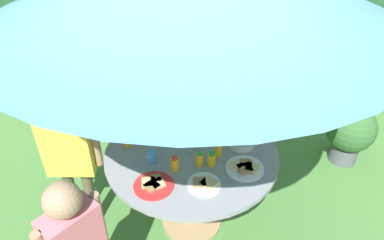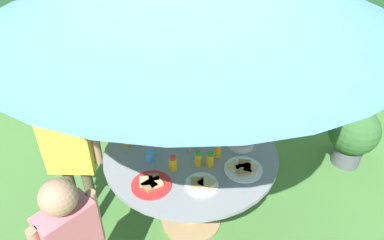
{
  "view_description": "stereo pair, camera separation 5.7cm",
  "coord_description": "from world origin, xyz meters",
  "px_view_note": "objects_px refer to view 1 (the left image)",
  "views": [
    {
      "loc": [
        0.42,
        -1.82,
        2.27
      ],
      "look_at": [
        -0.04,
        0.18,
        0.85
      ],
      "focal_mm": 33.02,
      "sensor_mm": 36.0,
      "label": 1
    },
    {
      "loc": [
        0.48,
        -1.81,
        2.27
      ],
      "look_at": [
        -0.04,
        0.18,
        0.85
      ],
      "focal_mm": 33.02,
      "sensor_mm": 36.0,
      "label": 2
    }
  ],
  "objects_px": {
    "child_in_grey_shirt": "(138,99)",
    "juice_bottle_far_left": "(128,139)",
    "plate_center_front": "(153,185)",
    "juice_bottle_near_left": "(169,113)",
    "juice_bottle_mid_left": "(200,159)",
    "child_in_yellow_shirt": "(68,142)",
    "cup_near": "(152,157)",
    "juice_bottle_spot_b": "(219,149)",
    "juice_bottle_spot_a": "(212,159)",
    "child_in_pink_shirt": "(74,240)",
    "plate_near_right": "(204,184)",
    "garden_table": "(192,167)",
    "juice_bottle_mid_right": "(175,164)",
    "plate_front_edge": "(166,137)",
    "plate_center_back": "(245,168)",
    "snack_bowl": "(242,140)",
    "dome_tent": "(164,23)",
    "plate_back_edge": "(209,129)",
    "child_in_white_shirt": "(235,94)",
    "potted_plant": "(350,131)",
    "juice_bottle_far_right": "(188,113)",
    "wooden_chair": "(146,87)"
  },
  "relations": [
    {
      "from": "juice_bottle_spot_a",
      "to": "child_in_pink_shirt",
      "type": "bearing_deg",
      "value": -129.78
    },
    {
      "from": "plate_center_front",
      "to": "plate_back_edge",
      "type": "relative_size",
      "value": 1.16
    },
    {
      "from": "child_in_grey_shirt",
      "to": "juice_bottle_far_right",
      "type": "xyz_separation_m",
      "value": [
        0.49,
        -0.21,
        0.06
      ]
    },
    {
      "from": "child_in_pink_shirt",
      "to": "plate_near_right",
      "type": "distance_m",
      "value": 0.79
    },
    {
      "from": "juice_bottle_spot_a",
      "to": "cup_near",
      "type": "relative_size",
      "value": 1.45
    },
    {
      "from": "snack_bowl",
      "to": "juice_bottle_mid_right",
      "type": "distance_m",
      "value": 0.52
    },
    {
      "from": "plate_near_right",
      "to": "child_in_grey_shirt",
      "type": "bearing_deg",
      "value": 130.34
    },
    {
      "from": "juice_bottle_mid_left",
      "to": "wooden_chair",
      "type": "bearing_deg",
      "value": 123.09
    },
    {
      "from": "juice_bottle_mid_left",
      "to": "potted_plant",
      "type": "bearing_deg",
      "value": 45.26
    },
    {
      "from": "potted_plant",
      "to": "plate_near_right",
      "type": "height_order",
      "value": "plate_near_right"
    },
    {
      "from": "child_in_yellow_shirt",
      "to": "juice_bottle_mid_right",
      "type": "distance_m",
      "value": 0.75
    },
    {
      "from": "child_in_white_shirt",
      "to": "plate_center_back",
      "type": "height_order",
      "value": "child_in_white_shirt"
    },
    {
      "from": "plate_front_edge",
      "to": "juice_bottle_spot_b",
      "type": "bearing_deg",
      "value": -15.6
    },
    {
      "from": "plate_back_edge",
      "to": "dome_tent",
      "type": "bearing_deg",
      "value": 115.33
    },
    {
      "from": "dome_tent",
      "to": "plate_center_front",
      "type": "distance_m",
      "value": 2.78
    },
    {
      "from": "garden_table",
      "to": "plate_back_edge",
      "type": "distance_m",
      "value": 0.32
    },
    {
      "from": "child_in_white_shirt",
      "to": "child_in_grey_shirt",
      "type": "height_order",
      "value": "child_in_grey_shirt"
    },
    {
      "from": "child_in_grey_shirt",
      "to": "juice_bottle_far_left",
      "type": "bearing_deg",
      "value": -31.5
    },
    {
      "from": "plate_near_right",
      "to": "juice_bottle_mid_right",
      "type": "xyz_separation_m",
      "value": [
        -0.21,
        0.1,
        0.04
      ]
    },
    {
      "from": "dome_tent",
      "to": "juice_bottle_spot_b",
      "type": "distance_m",
      "value": 2.55
    },
    {
      "from": "juice_bottle_spot_a",
      "to": "juice_bottle_far_left",
      "type": "bearing_deg",
      "value": 173.15
    },
    {
      "from": "plate_front_edge",
      "to": "cup_near",
      "type": "distance_m",
      "value": 0.27
    },
    {
      "from": "plate_front_edge",
      "to": "juice_bottle_near_left",
      "type": "bearing_deg",
      "value": 100.94
    },
    {
      "from": "juice_bottle_near_left",
      "to": "juice_bottle_spot_b",
      "type": "height_order",
      "value": "juice_bottle_spot_b"
    },
    {
      "from": "wooden_chair",
      "to": "cup_near",
      "type": "bearing_deg",
      "value": -102.0
    },
    {
      "from": "plate_front_edge",
      "to": "child_in_yellow_shirt",
      "type": "bearing_deg",
      "value": -154.58
    },
    {
      "from": "cup_near",
      "to": "dome_tent",
      "type": "bearing_deg",
      "value": 105.0
    },
    {
      "from": "garden_table",
      "to": "juice_bottle_mid_right",
      "type": "xyz_separation_m",
      "value": [
        -0.06,
        -0.21,
        0.2
      ]
    },
    {
      "from": "cup_near",
      "to": "juice_bottle_mid_left",
      "type": "bearing_deg",
      "value": 6.83
    },
    {
      "from": "juice_bottle_spot_a",
      "to": "juice_bottle_mid_right",
      "type": "bearing_deg",
      "value": -156.23
    },
    {
      "from": "juice_bottle_near_left",
      "to": "cup_near",
      "type": "bearing_deg",
      "value": -87.07
    },
    {
      "from": "plate_center_back",
      "to": "juice_bottle_spot_a",
      "type": "distance_m",
      "value": 0.22
    },
    {
      "from": "plate_center_front",
      "to": "plate_near_right",
      "type": "relative_size",
      "value": 1.19
    },
    {
      "from": "juice_bottle_far_left",
      "to": "juice_bottle_mid_left",
      "type": "height_order",
      "value": "juice_bottle_far_left"
    },
    {
      "from": "plate_center_front",
      "to": "child_in_yellow_shirt",
      "type": "bearing_deg",
      "value": 163.83
    },
    {
      "from": "cup_near",
      "to": "child_in_grey_shirt",
      "type": "bearing_deg",
      "value": 116.43
    },
    {
      "from": "plate_near_right",
      "to": "juice_bottle_far_left",
      "type": "xyz_separation_m",
      "value": [
        -0.59,
        0.26,
        0.04
      ]
    },
    {
      "from": "garden_table",
      "to": "plate_near_right",
      "type": "height_order",
      "value": "plate_near_right"
    },
    {
      "from": "snack_bowl",
      "to": "dome_tent",
      "type": "bearing_deg",
      "value": 119.42
    },
    {
      "from": "garden_table",
      "to": "plate_back_edge",
      "type": "xyz_separation_m",
      "value": [
        0.07,
        0.26,
        0.16
      ]
    },
    {
      "from": "plate_near_right",
      "to": "plate_back_edge",
      "type": "bearing_deg",
      "value": 97.81
    },
    {
      "from": "juice_bottle_mid_right",
      "to": "garden_table",
      "type": "bearing_deg",
      "value": 73.34
    },
    {
      "from": "plate_center_front",
      "to": "child_in_pink_shirt",
      "type": "bearing_deg",
      "value": -122.89
    },
    {
      "from": "child_in_pink_shirt",
      "to": "juice_bottle_far_left",
      "type": "bearing_deg",
      "value": 28.19
    },
    {
      "from": "plate_center_front",
      "to": "child_in_grey_shirt",
      "type": "bearing_deg",
      "value": 115.23
    },
    {
      "from": "child_in_grey_shirt",
      "to": "juice_bottle_far_left",
      "type": "relative_size",
      "value": 9.55
    },
    {
      "from": "juice_bottle_mid_left",
      "to": "plate_front_edge",
      "type": "bearing_deg",
      "value": 142.32
    },
    {
      "from": "cup_near",
      "to": "juice_bottle_spot_b",
      "type": "bearing_deg",
      "value": 20.1
    },
    {
      "from": "plate_center_front",
      "to": "juice_bottle_spot_b",
      "type": "xyz_separation_m",
      "value": [
        0.34,
        0.37,
        0.05
      ]
    },
    {
      "from": "plate_center_front",
      "to": "juice_bottle_near_left",
      "type": "relative_size",
      "value": 1.96
    }
  ]
}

